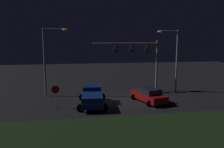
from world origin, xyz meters
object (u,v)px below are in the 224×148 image
pickup_truck (92,95)px  street_lamp_right (173,53)px  traffic_signal_gantry (139,53)px  stop_sign (55,92)px  car_sedan (149,95)px  street_lamp_left (50,53)px

pickup_truck → street_lamp_right: street_lamp_right is taller
traffic_signal_gantry → stop_sign: traffic_signal_gantry is taller
car_sedan → traffic_signal_gantry: bearing=-18.9°
street_lamp_right → stop_sign: bearing=-161.8°
pickup_truck → street_lamp_right: (10.30, 4.08, 3.93)m
street_lamp_right → stop_sign: 14.93m
car_sedan → street_lamp_right: size_ratio=0.61×
car_sedan → traffic_signal_gantry: traffic_signal_gantry is taller
car_sedan → street_lamp_left: (-10.43, 4.52, 4.28)m
pickup_truck → street_lamp_left: (-4.46, 4.66, 4.03)m
stop_sign → street_lamp_right: bearing=18.2°
pickup_truck → car_sedan: (5.98, 0.15, -0.26)m
pickup_truck → car_sedan: 5.99m
traffic_signal_gantry → street_lamp_left: (-10.71, -0.46, 0.13)m
car_sedan → street_lamp_left: size_ratio=0.60×
car_sedan → traffic_signal_gantry: (0.27, 4.97, 4.16)m
street_lamp_left → street_lamp_right: (14.76, -0.59, -0.10)m
traffic_signal_gantry → car_sedan: bearing=-93.1°
traffic_signal_gantry → street_lamp_left: bearing=-177.6°
car_sedan → stop_sign: (-9.49, -0.62, 0.82)m
traffic_signal_gantry → street_lamp_left: 10.72m
car_sedan → street_lamp_right: street_lamp_right is taller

